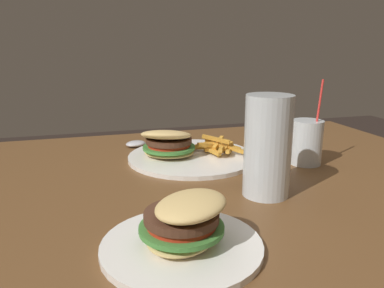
% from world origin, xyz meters
% --- Properties ---
extents(dining_table, '(1.36, 1.01, 0.78)m').
position_xyz_m(dining_table, '(0.00, 0.00, 0.68)').
color(dining_table, brown).
rests_on(dining_table, ground_plane).
extents(meal_plate_near, '(0.32, 0.32, 0.09)m').
position_xyz_m(meal_plate_near, '(-0.03, -0.19, 0.80)').
color(meal_plate_near, white).
rests_on(meal_plate_near, dining_table).
extents(beer_glass, '(0.09, 0.09, 0.19)m').
position_xyz_m(beer_glass, '(-0.13, 0.07, 0.87)').
color(beer_glass, silver).
rests_on(beer_glass, dining_table).
extents(juice_glass, '(0.07, 0.07, 0.20)m').
position_xyz_m(juice_glass, '(-0.30, -0.08, 0.83)').
color(juice_glass, silver).
rests_on(juice_glass, dining_table).
extents(spoon, '(0.18, 0.10, 0.02)m').
position_xyz_m(spoon, '(0.06, -0.35, 0.79)').
color(spoon, silver).
rests_on(spoon, dining_table).
extents(meal_plate_far, '(0.23, 0.23, 0.09)m').
position_xyz_m(meal_plate_far, '(0.07, 0.21, 0.81)').
color(meal_plate_far, white).
rests_on(meal_plate_far, dining_table).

